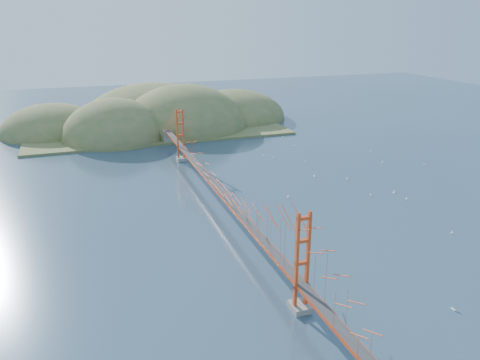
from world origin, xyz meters
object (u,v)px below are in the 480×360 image
object	(u,v)px
bridge	(219,169)
sailboat_2	(452,233)
sailboat_1	(371,195)
sailboat_0	(288,196)

from	to	relation	value
bridge	sailboat_2	bearing A→B (deg)	-34.23
sailboat_1	sailboat_0	bearing A→B (deg)	164.66
sailboat_0	bridge	bearing A→B (deg)	-174.83
sailboat_0	sailboat_2	distance (m)	27.34
bridge	sailboat_0	distance (m)	14.79
bridge	sailboat_1	xyz separation A→B (m)	(27.62, -2.82, -6.87)
bridge	sailboat_1	distance (m)	28.60
sailboat_2	sailboat_1	world-z (taller)	sailboat_2
bridge	sailboat_0	size ratio (longest dim) A/B	132.36
sailboat_2	sailboat_1	xyz separation A→B (m)	(-2.28, 17.53, -0.00)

